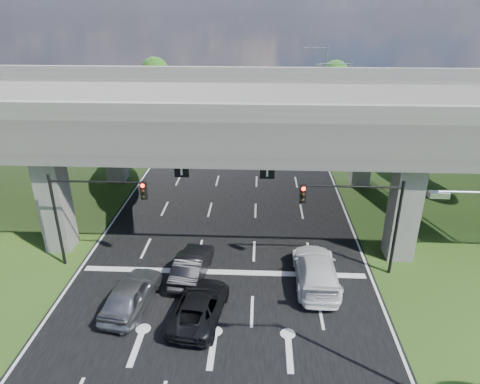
# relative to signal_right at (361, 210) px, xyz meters

# --- Properties ---
(ground) EXTENTS (160.00, 160.00, 0.00)m
(ground) POSITION_rel_signal_right_xyz_m (-7.82, -3.94, -4.19)
(ground) COLOR #234014
(ground) RESTS_ON ground
(road) EXTENTS (18.00, 120.00, 0.03)m
(road) POSITION_rel_signal_right_xyz_m (-7.82, 6.06, -4.17)
(road) COLOR black
(road) RESTS_ON ground
(overpass) EXTENTS (80.00, 15.00, 10.00)m
(overpass) POSITION_rel_signal_right_xyz_m (-7.82, 8.06, 3.73)
(overpass) COLOR #3C3A37
(overpass) RESTS_ON ground
(warehouse) EXTENTS (20.00, 10.00, 4.00)m
(warehouse) POSITION_rel_signal_right_xyz_m (-33.82, 31.06, -2.19)
(warehouse) COLOR #9E9E99
(warehouse) RESTS_ON ground
(signal_right) EXTENTS (5.76, 0.54, 6.00)m
(signal_right) POSITION_rel_signal_right_xyz_m (0.00, 0.00, 0.00)
(signal_right) COLOR black
(signal_right) RESTS_ON ground
(signal_left) EXTENTS (5.76, 0.54, 6.00)m
(signal_left) POSITION_rel_signal_right_xyz_m (-15.65, 0.00, 0.00)
(signal_left) COLOR black
(signal_left) RESTS_ON ground
(streetlight_far) EXTENTS (3.38, 0.25, 10.00)m
(streetlight_far) POSITION_rel_signal_right_xyz_m (2.27, 20.06, 1.66)
(streetlight_far) COLOR gray
(streetlight_far) RESTS_ON ground
(streetlight_beyond) EXTENTS (3.38, 0.25, 10.00)m
(streetlight_beyond) POSITION_rel_signal_right_xyz_m (2.27, 36.06, 1.66)
(streetlight_beyond) COLOR gray
(streetlight_beyond) RESTS_ON ground
(tree_left_near) EXTENTS (4.50, 4.50, 7.80)m
(tree_left_near) POSITION_rel_signal_right_xyz_m (-21.78, 22.06, 0.63)
(tree_left_near) COLOR black
(tree_left_near) RESTS_ON ground
(tree_left_mid) EXTENTS (3.91, 3.90, 6.76)m
(tree_left_mid) POSITION_rel_signal_right_xyz_m (-24.78, 30.06, -0.01)
(tree_left_mid) COLOR black
(tree_left_mid) RESTS_ON ground
(tree_left_far) EXTENTS (4.80, 4.80, 8.32)m
(tree_left_far) POSITION_rel_signal_right_xyz_m (-20.78, 38.06, 0.95)
(tree_left_far) COLOR black
(tree_left_far) RESTS_ON ground
(tree_right_near) EXTENTS (4.20, 4.20, 7.28)m
(tree_right_near) POSITION_rel_signal_right_xyz_m (5.22, 24.06, 0.31)
(tree_right_near) COLOR black
(tree_right_near) RESTS_ON ground
(tree_right_mid) EXTENTS (3.91, 3.90, 6.76)m
(tree_right_mid) POSITION_rel_signal_right_xyz_m (8.22, 32.06, -0.01)
(tree_right_mid) COLOR black
(tree_right_mid) RESTS_ON ground
(tree_right_far) EXTENTS (4.50, 4.50, 7.80)m
(tree_right_far) POSITION_rel_signal_right_xyz_m (4.22, 40.06, 0.63)
(tree_right_far) COLOR black
(tree_right_far) RESTS_ON ground
(car_silver) EXTENTS (2.62, 5.12, 1.67)m
(car_silver) POSITION_rel_signal_right_xyz_m (-12.43, -3.84, -3.32)
(car_silver) COLOR #989A9F
(car_silver) RESTS_ON road
(car_dark) EXTENTS (2.12, 4.89, 1.56)m
(car_dark) POSITION_rel_signal_right_xyz_m (-9.62, -0.94, -3.38)
(car_dark) COLOR black
(car_dark) RESTS_ON road
(car_white) EXTENTS (2.42, 5.90, 1.71)m
(car_white) POSITION_rel_signal_right_xyz_m (-2.42, -1.22, -3.30)
(car_white) COLOR white
(car_white) RESTS_ON road
(car_trailing) EXTENTS (3.02, 5.38, 1.42)m
(car_trailing) POSITION_rel_signal_right_xyz_m (-8.72, -4.52, -3.45)
(car_trailing) COLOR black
(car_trailing) RESTS_ON road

